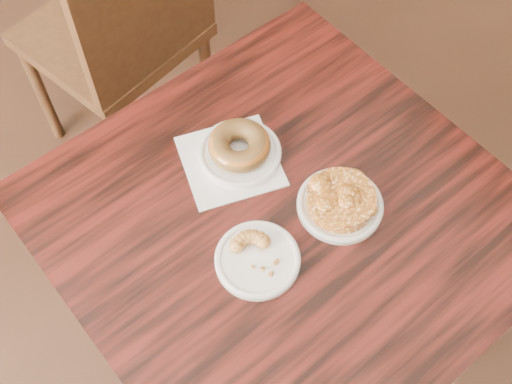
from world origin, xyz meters
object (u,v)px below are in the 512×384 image
cafe_table (279,294)px  apple_fritter (341,198)px  glazed_donut (239,145)px  chair_far (111,34)px  cruller_fragment (258,255)px

cafe_table → apple_fritter: bearing=-29.8°
cafe_table → glazed_donut: 0.44m
chair_far → apple_fritter: 0.99m
cruller_fragment → glazed_donut: bearing=69.2°
cafe_table → chair_far: size_ratio=0.88×
chair_far → apple_fritter: bearing=78.0°
chair_far → cruller_fragment: (-0.06, -0.95, 0.32)m
apple_fritter → cruller_fragment: size_ratio=1.85×
apple_fritter → cruller_fragment: (-0.19, -0.02, -0.01)m
glazed_donut → apple_fritter: 0.22m
glazed_donut → cruller_fragment: bearing=-110.8°
apple_fritter → cafe_table: bearing=160.1°
apple_fritter → cruller_fragment: apple_fritter is taller
glazed_donut → apple_fritter: bearing=-60.9°
cafe_table → glazed_donut: (-0.01, 0.15, 0.41)m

